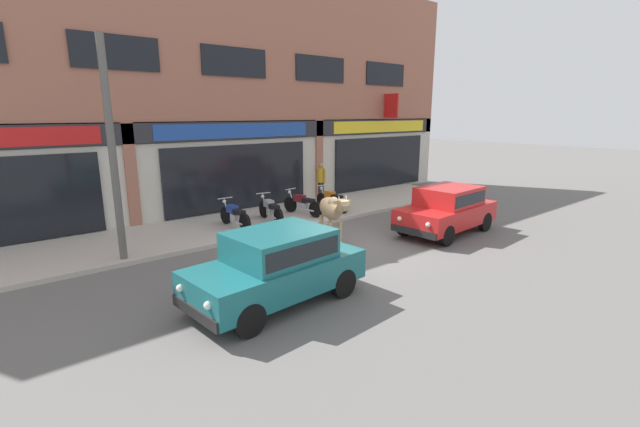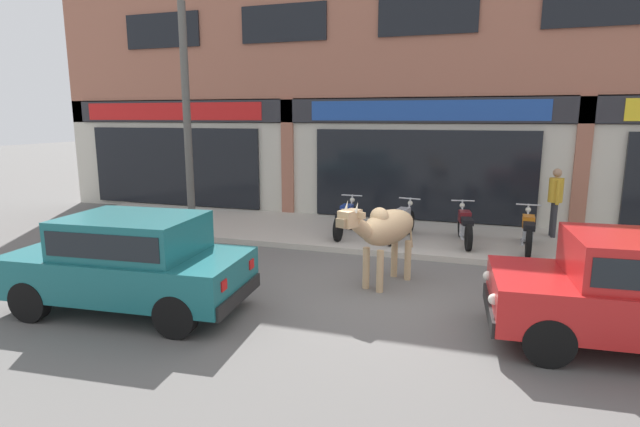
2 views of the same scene
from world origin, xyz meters
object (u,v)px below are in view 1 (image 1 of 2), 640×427
Objects in this scene: car_1 at (278,263)px; motorcycle_2 at (303,204)px; motorcycle_3 at (332,200)px; utility_pole at (112,152)px; cow at (332,210)px; car_0 at (447,208)px; pedestrian at (321,178)px; motorcycle_1 at (271,210)px; motorcycle_0 at (235,216)px.

car_1 reaches higher than motorcycle_2.
utility_pole reaches higher than motorcycle_3.
motorcycle_2 is at bearing 48.95° from car_1.
cow is at bearing -21.83° from utility_pole.
utility_pole reaches higher than car_0.
utility_pole is at bearing -171.48° from motorcycle_2.
pedestrian is (3.16, 4.30, 0.10)m from cow.
utility_pole reaches higher than pedestrian.
cow is 5.34m from pedestrian.
utility_pole is (-7.62, -0.82, 2.27)m from motorcycle_3.
car_1 is 9.31m from pedestrian.
car_0 is at bearing -62.73° from motorcycle_2.
car_0 is 5.76m from pedestrian.
motorcycle_3 is (2.69, -0.05, 0.00)m from motorcycle_1.
cow is 2.96m from motorcycle_1.
motorcycle_1 is at bearing -176.76° from motorcycle_2.
pedestrian is (0.65, 1.43, 0.60)m from motorcycle_3.
pedestrian is (4.67, 1.35, 0.60)m from motorcycle_0.
utility_pole is at bearing 111.56° from car_1.
motorcycle_0 is 1.00× the size of motorcycle_2.
motorcycle_0 is at bearing 117.03° from cow.
utility_pole is (-4.93, -0.87, 2.27)m from motorcycle_1.
pedestrian is at bearing 33.96° from motorcycle_2.
pedestrian reaches higher than motorcycle_0.
pedestrian reaches higher than cow.
utility_pole is (-3.60, -0.90, 2.27)m from motorcycle_0.
car_1 is (-3.39, -2.30, -0.19)m from cow.
motorcycle_0 is 4.90m from pedestrian.
utility_pole reaches higher than motorcycle_0.
car_0 is 2.05× the size of motorcycle_1.
motorcycle_0 is at bearing 178.57° from motorcycle_1.
car_0 is 6.96m from car_1.
motorcycle_3 is 7.99m from utility_pole.
motorcycle_0 is 4.35m from utility_pole.
pedestrian is (-0.35, 5.74, 0.29)m from car_0.
utility_pole is at bearing -164.75° from pedestrian.
car_0 is 0.70× the size of utility_pole.
car_0 is at bearing -49.73° from motorcycle_1.
motorcycle_2 is at bearing 3.24° from motorcycle_1.
car_1 is 0.70× the size of utility_pole.
car_0 is (3.51, -1.44, -0.19)m from cow.
car_0 is 6.67m from motorcycle_0.
car_0 is 5.72m from motorcycle_1.
cow is 1.12× the size of motorcycle_1.
motorcycle_2 is at bearing 117.27° from car_0.
car_0 reaches higher than motorcycle_3.
cow is 3.28m from motorcycle_2.
motorcycle_3 is 1.13× the size of pedestrian.
pedestrian is at bearing 22.51° from motorcycle_1.
car_1 is at bearing -131.05° from motorcycle_2.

